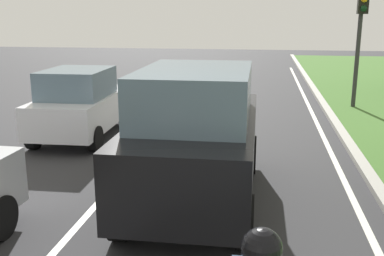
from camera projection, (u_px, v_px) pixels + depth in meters
ground_plane at (186, 133)px, 12.24m from camera, size 60.00×60.00×0.00m
lane_line_center at (161, 131)px, 12.35m from camera, size 0.12×32.00×0.01m
lane_line_right_edge at (324, 138)px, 11.70m from camera, size 0.12×32.00×0.01m
curb_right at (344, 137)px, 11.61m from camera, size 0.24×48.00×0.12m
car_suv_ahead at (196, 135)px, 7.49m from camera, size 2.00×4.52×2.28m
car_hatchback_far at (81, 103)px, 11.62m from camera, size 1.81×3.74×1.78m
traffic_light_near_right at (361, 21)px, 14.60m from camera, size 0.32×0.50×4.30m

